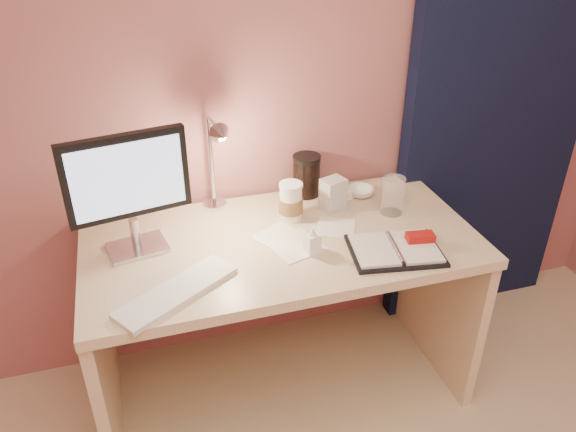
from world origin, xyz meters
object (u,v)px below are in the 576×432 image
object	(u,v)px
keyboard	(177,292)
desk_lamp	(212,159)
monitor	(127,184)
dark_jar	(306,177)
planner	(397,249)
coffee_cup	(291,202)
lotion_bottle	(312,239)
clear_cup	(393,196)
product_box	(333,194)
desk	(277,277)
bowl	(361,192)

from	to	relation	value
keyboard	desk_lamp	distance (m)	0.52
monitor	dark_jar	xyz separation A→B (m)	(0.69, 0.22, -0.18)
monitor	planner	distance (m)	0.93
coffee_cup	dark_jar	distance (m)	0.20
coffee_cup	lotion_bottle	xyz separation A→B (m)	(0.00, -0.24, -0.02)
clear_cup	product_box	world-z (taller)	clear_cup
lotion_bottle	dark_jar	bearing A→B (deg)	74.51
desk	planner	bearing A→B (deg)	-36.77
desk	dark_jar	world-z (taller)	dark_jar
planner	desk_lamp	size ratio (longest dim) A/B	0.86
clear_cup	keyboard	bearing A→B (deg)	-162.46
bowl	desk_lamp	distance (m)	0.64
clear_cup	desk_lamp	world-z (taller)	desk_lamp
monitor	lotion_bottle	size ratio (longest dim) A/B	4.09
desk	monitor	distance (m)	0.69
desk	clear_cup	xyz separation A→B (m)	(0.46, -0.02, 0.30)
keyboard	clear_cup	world-z (taller)	clear_cup
keyboard	bowl	world-z (taller)	bowl
planner	coffee_cup	bearing A→B (deg)	140.60
keyboard	planner	distance (m)	0.76
keyboard	product_box	size ratio (longest dim) A/B	3.15
dark_jar	desk_lamp	size ratio (longest dim) A/B	0.39
coffee_cup	bowl	world-z (taller)	coffee_cup
monitor	keyboard	bearing A→B (deg)	-81.49
monitor	coffee_cup	bearing A→B (deg)	-5.34
clear_cup	dark_jar	distance (m)	0.36
coffee_cup	desk_lamp	xyz separation A→B (m)	(-0.27, 0.08, 0.18)
clear_cup	product_box	bearing A→B (deg)	156.55
desk	product_box	bearing A→B (deg)	16.63
clear_cup	dark_jar	size ratio (longest dim) A/B	0.97
product_box	keyboard	bearing A→B (deg)	-169.15
planner	product_box	world-z (taller)	product_box
clear_cup	bowl	bearing A→B (deg)	109.94
coffee_cup	desk_lamp	bearing A→B (deg)	164.57
desk	monitor	xyz separation A→B (m)	(-0.50, 0.00, 0.48)
planner	coffee_cup	distance (m)	0.44
keyboard	dark_jar	world-z (taller)	dark_jar
coffee_cup	lotion_bottle	world-z (taller)	coffee_cup
monitor	desk_lamp	xyz separation A→B (m)	(0.30, 0.13, -0.01)
coffee_cup	clear_cup	xyz separation A→B (m)	(0.39, -0.07, 0.01)
planner	dark_jar	size ratio (longest dim) A/B	2.24
lotion_bottle	product_box	bearing A→B (deg)	56.46
lotion_bottle	desk_lamp	world-z (taller)	desk_lamp
dark_jar	lotion_bottle	bearing A→B (deg)	-105.49
bowl	desk	bearing A→B (deg)	-159.85
desk	product_box	distance (m)	0.39
lotion_bottle	planner	bearing A→B (deg)	-16.26
dark_jar	product_box	bearing A→B (deg)	-68.02
coffee_cup	product_box	size ratio (longest dim) A/B	1.13
desk	planner	xyz separation A→B (m)	(0.36, -0.27, 0.24)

